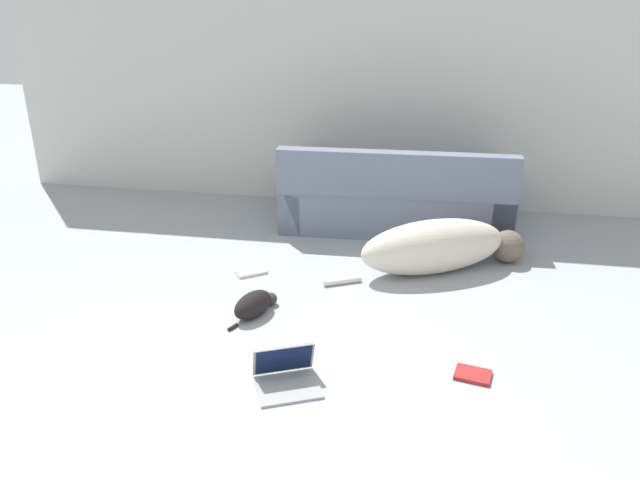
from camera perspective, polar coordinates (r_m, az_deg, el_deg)
name	(u,v)px	position (r m, az deg, el deg)	size (l,w,h in m)	color
ground_plane	(208,461)	(3.26, -10.16, -19.23)	(20.00, 20.00, 0.00)	#999EA3
wall_back	(332,67)	(6.24, 1.14, 15.55)	(6.64, 0.06, 2.71)	beige
couch	(395,199)	(5.83, 6.90, 3.72)	(2.09, 0.97, 0.80)	slate
dog	(440,247)	(4.98, 10.90, -0.61)	(1.60, 0.92, 0.43)	beige
cat	(254,304)	(4.34, -6.04, -5.86)	(0.29, 0.47, 0.18)	black
laptop_open	(286,372)	(3.66, -3.14, -11.95)	(0.45, 0.43, 0.23)	gray
book_red	(473,375)	(3.85, 13.80, -11.88)	(0.23, 0.19, 0.02)	maroon
book_cream	(251,272)	(4.96, -6.30, -2.92)	(0.27, 0.24, 0.02)	beige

